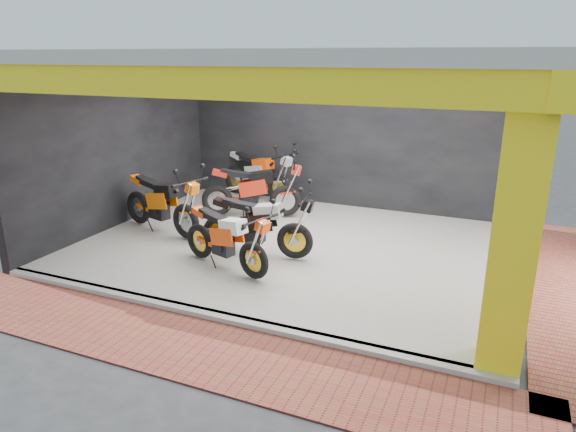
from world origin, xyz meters
TOP-DOWN VIEW (x-y plane):
  - ground at (0.00, 0.00)m, footprint 80.00×80.00m
  - showroom_floor at (0.00, 2.00)m, footprint 8.00×6.00m
  - showroom_ceiling at (0.00, 2.00)m, footprint 8.40×6.40m
  - back_wall at (0.00, 5.10)m, footprint 8.20×0.20m
  - left_wall at (-4.10, 2.00)m, footprint 0.20×6.20m
  - corner_column at (3.75, -0.75)m, footprint 0.50×0.50m
  - header_beam_front at (0.00, -1.00)m, footprint 8.40×0.30m
  - header_beam_right at (4.00, 2.00)m, footprint 0.30×6.40m
  - floor_kerb at (0.00, -1.02)m, footprint 8.00×0.20m
  - paver_front at (0.00, -1.80)m, footprint 9.00×1.40m
  - paver_right at (4.80, 2.00)m, footprint 1.40×7.00m
  - moto_hero at (-0.01, 0.23)m, footprint 2.25×1.40m
  - moto_row_a at (0.28, 1.28)m, footprint 2.32×1.08m
  - moto_row_b at (-2.10, 1.41)m, footprint 2.53×1.49m
  - moto_row_c at (-1.44, 4.45)m, footprint 2.58×1.62m
  - moto_row_d at (-0.88, 3.55)m, footprint 2.54×1.70m

SIDE VIEW (x-z plane):
  - ground at x=0.00m, z-range 0.00..0.00m
  - paver_front at x=0.00m, z-range 0.00..0.03m
  - paver_right at x=4.80m, z-range 0.00..0.03m
  - showroom_floor at x=0.00m, z-range 0.00..0.10m
  - floor_kerb at x=0.00m, z-range 0.00..0.10m
  - moto_hero at x=-0.01m, z-range 0.10..1.39m
  - moto_row_a at x=0.28m, z-range 0.10..1.47m
  - moto_row_d at x=-0.88m, z-range 0.10..1.55m
  - moto_row_b at x=-2.10m, z-range 0.10..1.56m
  - moto_row_c at x=-1.44m, z-range 0.10..1.58m
  - back_wall at x=0.00m, z-range 0.00..3.50m
  - left_wall at x=-4.10m, z-range 0.00..3.50m
  - corner_column at x=3.75m, z-range 0.00..3.50m
  - header_beam_front at x=0.00m, z-range 3.10..3.50m
  - header_beam_right at x=4.00m, z-range 3.10..3.50m
  - showroom_ceiling at x=0.00m, z-range 3.50..3.70m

